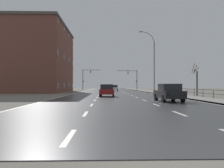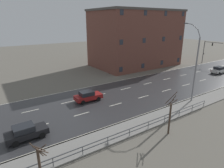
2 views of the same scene
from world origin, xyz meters
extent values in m
cube|color=#666056|center=(0.00, 48.00, -0.06)|extent=(160.00, 160.00, 0.12)
cube|color=#303033|center=(0.00, 60.00, 0.01)|extent=(14.00, 120.00, 0.02)
cube|color=beige|center=(-2.33, 18.20, 0.02)|extent=(0.16, 2.20, 0.01)
cube|color=beige|center=(-2.33, 23.60, 0.02)|extent=(0.16, 2.20, 0.01)
cube|color=beige|center=(-2.33, 29.00, 0.02)|extent=(0.16, 2.20, 0.01)
cube|color=beige|center=(-2.33, 34.40, 0.02)|extent=(0.16, 2.20, 0.01)
cube|color=beige|center=(-2.33, 39.80, 0.02)|extent=(0.16, 2.20, 0.01)
cube|color=beige|center=(-2.33, 45.20, 0.02)|extent=(0.16, 2.20, 0.01)
cube|color=beige|center=(-2.33, 50.60, 0.02)|extent=(0.16, 2.20, 0.01)
cube|color=beige|center=(-2.33, 56.00, 0.02)|extent=(0.16, 2.20, 0.01)
cube|color=beige|center=(-2.33, 61.40, 0.02)|extent=(0.16, 2.20, 0.01)
cube|color=beige|center=(-2.33, 66.80, 0.02)|extent=(0.16, 2.20, 0.01)
cube|color=beige|center=(2.33, 18.20, 0.02)|extent=(0.16, 2.20, 0.01)
cube|color=beige|center=(2.33, 23.60, 0.02)|extent=(0.16, 2.20, 0.01)
cube|color=beige|center=(2.33, 29.00, 0.02)|extent=(0.16, 2.20, 0.01)
cube|color=beige|center=(2.33, 34.40, 0.02)|extent=(0.16, 2.20, 0.01)
cube|color=beige|center=(2.33, 39.80, 0.02)|extent=(0.16, 2.20, 0.01)
cube|color=beige|center=(2.33, 45.20, 0.02)|extent=(0.16, 2.20, 0.01)
cube|color=beige|center=(2.33, 50.60, 0.02)|extent=(0.16, 2.20, 0.01)
cube|color=beige|center=(2.33, 56.00, 0.02)|extent=(0.16, 2.20, 0.01)
cube|color=beige|center=(-6.85, 60.00, 0.02)|extent=(0.16, 120.00, 0.01)
cube|color=#515459|center=(9.85, 22.84, 0.95)|extent=(0.06, 32.10, 0.08)
cube|color=#515459|center=(9.85, 22.84, 0.55)|extent=(0.06, 32.10, 0.08)
cylinder|color=#515459|center=(9.85, 17.49, 0.50)|extent=(0.07, 0.07, 1.00)
cylinder|color=#515459|center=(9.85, 20.16, 0.50)|extent=(0.07, 0.07, 1.00)
cylinder|color=#515459|center=(9.85, 22.84, 0.50)|extent=(0.07, 0.07, 1.00)
cylinder|color=#515459|center=(9.85, 25.51, 0.50)|extent=(0.07, 0.07, 1.00)
cylinder|color=#515459|center=(9.85, 28.19, 0.50)|extent=(0.07, 0.07, 1.00)
cylinder|color=#515459|center=(9.85, 30.86, 0.50)|extent=(0.07, 0.07, 1.00)
cylinder|color=#515459|center=(9.85, 33.54, 0.50)|extent=(0.07, 0.07, 1.00)
cylinder|color=#515459|center=(9.85, 36.21, 0.50)|extent=(0.07, 0.07, 1.00)
cylinder|color=#515459|center=(9.85, 38.89, 0.50)|extent=(0.07, 0.07, 1.00)
cylinder|color=slate|center=(7.60, 39.29, 4.72)|extent=(0.20, 0.20, 9.45)
cylinder|color=slate|center=(7.37, 39.29, 9.95)|extent=(0.57, 0.11, 1.05)
cylinder|color=slate|center=(6.68, 39.29, 10.76)|extent=(0.97, 0.11, 0.72)
cylinder|color=slate|center=(5.69, 39.29, 11.17)|extent=(1.11, 0.11, 0.30)
cube|color=#333335|center=(5.14, 39.29, 11.22)|extent=(0.56, 0.24, 0.12)
cylinder|color=#38383A|center=(-7.90, 66.38, 3.11)|extent=(0.18, 0.18, 6.22)
cylinder|color=#38383A|center=(-5.38, 66.38, 5.97)|extent=(5.04, 0.12, 0.12)
cube|color=black|center=(-5.63, 66.38, 5.42)|extent=(0.20, 0.28, 0.80)
sphere|color=#2D2D2D|center=(-5.63, 66.23, 5.68)|extent=(0.14, 0.14, 0.14)
sphere|color=#2D2D2D|center=(-5.63, 66.23, 5.42)|extent=(0.14, 0.14, 0.14)
sphere|color=green|center=(-5.63, 66.23, 5.16)|extent=(0.14, 0.14, 0.14)
cube|color=black|center=(-7.68, 66.33, 2.60)|extent=(0.18, 0.12, 0.32)
cube|color=black|center=(4.23, 16.57, 0.65)|extent=(1.90, 4.16, 0.64)
cube|color=black|center=(4.24, 16.32, 1.27)|extent=(1.63, 2.05, 0.60)
cube|color=slate|center=(4.20, 17.27, 1.25)|extent=(1.41, 0.13, 0.51)
cylinder|color=black|center=(4.99, 17.87, 0.33)|extent=(0.24, 0.67, 0.66)
cylinder|color=black|center=(3.37, 17.82, 0.33)|extent=(0.24, 0.67, 0.66)
cylinder|color=black|center=(5.08, 15.33, 0.33)|extent=(0.24, 0.67, 0.66)
cylinder|color=black|center=(3.46, 15.28, 0.33)|extent=(0.24, 0.67, 0.66)
cube|color=red|center=(3.64, 14.52, 0.65)|extent=(0.16, 0.05, 0.14)
cube|color=red|center=(4.96, 14.57, 0.65)|extent=(0.16, 0.05, 0.14)
cube|color=maroon|center=(-1.14, 26.37, 0.65)|extent=(1.89, 4.15, 0.64)
cube|color=black|center=(-1.14, 26.12, 1.27)|extent=(1.62, 2.05, 0.60)
cube|color=slate|center=(-1.11, 27.07, 1.25)|extent=(1.41, 0.13, 0.51)
cylinder|color=black|center=(-0.29, 27.62, 0.33)|extent=(0.24, 0.67, 0.66)
cylinder|color=black|center=(-1.90, 27.67, 0.33)|extent=(0.24, 0.67, 0.66)
cylinder|color=black|center=(-0.37, 25.08, 0.33)|extent=(0.24, 0.67, 0.66)
cylinder|color=black|center=(-1.99, 25.13, 0.33)|extent=(0.24, 0.67, 0.66)
cube|color=red|center=(-1.86, 24.37, 0.65)|extent=(0.16, 0.05, 0.14)
cube|color=red|center=(-0.54, 24.32, 0.65)|extent=(0.16, 0.05, 0.14)
cube|color=silver|center=(1.09, 58.89, 0.65)|extent=(1.89, 4.15, 0.64)
cube|color=black|center=(1.08, 58.64, 1.27)|extent=(1.62, 2.05, 0.60)
cube|color=slate|center=(1.11, 59.59, 1.25)|extent=(1.41, 0.12, 0.51)
cylinder|color=black|center=(0.32, 60.18, 0.33)|extent=(0.24, 0.67, 0.66)
cylinder|color=black|center=(1.86, 57.59, 0.33)|extent=(0.24, 0.67, 0.66)
cylinder|color=black|center=(0.24, 57.64, 0.33)|extent=(0.24, 0.67, 0.66)
cube|color=red|center=(0.37, 56.88, 0.65)|extent=(0.16, 0.04, 0.14)
cube|color=red|center=(1.69, 56.84, 0.65)|extent=(0.16, 0.04, 0.14)
cube|color=brown|center=(-16.66, 48.48, 6.89)|extent=(13.65, 21.71, 13.78)
cube|color=#4C4742|center=(-16.66, 48.48, 14.03)|extent=(13.93, 22.14, 0.50)
cube|color=#282D38|center=(-9.81, 38.82, 1.40)|extent=(0.04, 0.90, 1.10)
cube|color=#282D38|center=(-9.81, 45.26, 1.40)|extent=(0.04, 0.90, 1.10)
cube|color=#282D38|center=(-9.81, 51.70, 1.40)|extent=(0.04, 0.90, 1.10)
cube|color=#282D38|center=(-9.81, 58.13, 1.40)|extent=(0.04, 0.90, 1.10)
cube|color=#282D38|center=(-9.81, 38.82, 7.29)|extent=(0.04, 0.90, 1.10)
cube|color=#282D38|center=(-9.81, 45.26, 7.29)|extent=(0.04, 0.90, 1.10)
cube|color=#282D38|center=(-9.81, 51.70, 7.29)|extent=(0.04, 0.90, 1.10)
cube|color=#282D38|center=(-9.81, 58.13, 7.29)|extent=(0.04, 0.90, 1.10)
cube|color=#282D38|center=(-9.81, 38.82, 13.18)|extent=(0.04, 0.90, 1.10)
cube|color=#282D38|center=(-9.81, 45.26, 13.18)|extent=(0.04, 0.90, 1.10)
cube|color=#282D38|center=(-9.81, 51.70, 13.18)|extent=(0.04, 0.90, 1.10)
cube|color=#282D38|center=(-9.81, 58.13, 13.18)|extent=(0.04, 0.90, 1.10)
cylinder|color=#423328|center=(11.26, 16.20, 1.65)|extent=(0.20, 0.20, 3.31)
cylinder|color=#423328|center=(11.67, 16.27, 3.29)|extent=(0.19, 0.87, 1.18)
cylinder|color=#423328|center=(11.62, 16.09, 3.46)|extent=(0.27, 0.78, 1.25)
cylinder|color=#423328|center=(11.61, 16.30, 3.46)|extent=(0.24, 0.76, 0.81)
cylinder|color=#423328|center=(11.14, 16.60, 3.18)|extent=(0.85, 0.34, 0.81)
cylinder|color=#423328|center=(11.65, 16.46, 3.19)|extent=(0.51, 0.85, 0.92)
cylinder|color=#423328|center=(11.68, 29.40, 1.74)|extent=(0.20, 0.20, 3.48)
cylinder|color=#423328|center=(11.29, 29.79, 3.94)|extent=(0.80, 0.88, 1.46)
cylinder|color=#423328|center=(11.35, 29.63, 3.45)|extent=(0.45, 0.74, 0.78)
cylinder|color=#423328|center=(11.55, 29.68, 3.75)|extent=(0.62, 0.35, 1.32)
cylinder|color=#423328|center=(11.70, 29.78, 3.64)|extent=(0.82, 0.11, 0.84)
camera|label=1|loc=(-1.36, -4.56, 1.42)|focal=38.82mm
camera|label=2|loc=(23.47, 14.23, 11.64)|focal=31.12mm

